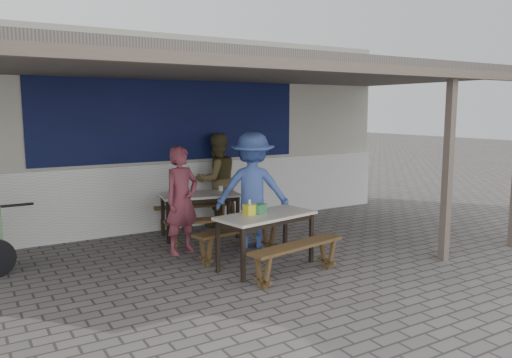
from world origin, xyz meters
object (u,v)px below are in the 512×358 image
at_px(donation_box, 259,209).
at_px(condiment_bowl, 187,194).
at_px(condiment_jar, 221,188).
at_px(bench_right_street, 297,252).
at_px(patron_wall_side, 217,180).
at_px(bench_left_street, 209,226).
at_px(table_left, 200,198).
at_px(table_right, 266,220).
at_px(bench_right_wall, 239,235).
at_px(bench_left_wall, 192,211).
at_px(patron_street_side, 182,200).
at_px(tissue_box, 250,209).
at_px(patron_right_table, 253,190).

height_order(donation_box, condiment_bowl, donation_box).
bearing_deg(condiment_bowl, condiment_jar, 7.63).
relative_size(bench_right_street, patron_wall_side, 0.87).
height_order(bench_left_street, bench_right_street, same).
bearing_deg(table_left, table_right, -75.61).
bearing_deg(table_right, condiment_jar, 69.67).
bearing_deg(condiment_jar, bench_left_street, -129.41).
height_order(donation_box, condiment_jar, donation_box).
distance_m(table_right, patron_wall_side, 2.66).
bearing_deg(table_right, bench_right_wall, 90.00).
bearing_deg(bench_left_wall, bench_right_street, -76.95).
relative_size(bench_left_street, condiment_bowl, 8.37).
distance_m(table_left, bench_left_wall, 0.71).
bearing_deg(bench_right_street, patron_street_side, 103.95).
xyz_separation_m(bench_right_wall, patron_wall_side, (0.66, 2.02, 0.53)).
bearing_deg(table_right, bench_right_street, -90.00).
bearing_deg(patron_wall_side, donation_box, 73.06).
height_order(table_left, condiment_jar, condiment_jar).
xyz_separation_m(table_left, patron_wall_side, (0.63, 0.61, 0.20)).
height_order(patron_wall_side, tissue_box, patron_wall_side).
xyz_separation_m(patron_wall_side, condiment_bowl, (-0.87, -0.61, -0.10)).
distance_m(patron_wall_side, condiment_jar, 0.55).
bearing_deg(table_right, donation_box, 119.40).
relative_size(table_left, patron_wall_side, 0.81).
xyz_separation_m(donation_box, condiment_bowl, (-0.26, 1.91, -0.04)).
bearing_deg(condiment_jar, tissue_box, -106.13).
relative_size(table_right, bench_right_wall, 0.98).
bearing_deg(bench_right_street, tissue_box, 104.58).
height_order(bench_left_street, patron_street_side, patron_street_side).
distance_m(bench_right_street, patron_right_table, 1.71).
xyz_separation_m(bench_left_street, donation_box, (0.15, -1.30, 0.48)).
bearing_deg(bench_right_street, bench_left_wall, 80.76).
distance_m(bench_right_street, patron_wall_side, 3.26).
relative_size(donation_box, condiment_bowl, 1.15).
height_order(bench_left_street, condiment_bowl, condiment_bowl).
bearing_deg(bench_left_wall, condiment_jar, -46.22).
distance_m(table_left, bench_right_street, 2.60).
relative_size(bench_left_wall, patron_right_table, 0.78).
bearing_deg(patron_right_table, donation_box, 98.28).
xyz_separation_m(bench_left_wall, table_right, (-0.05, -2.60, 0.33)).
relative_size(table_left, bench_left_street, 0.99).
relative_size(patron_wall_side, tissue_box, 12.34).
xyz_separation_m(bench_right_street, patron_right_table, (0.28, 1.59, 0.57)).
distance_m(bench_left_street, patron_wall_side, 1.54).
xyz_separation_m(bench_right_street, donation_box, (-0.17, 0.66, 0.48)).
distance_m(donation_box, condiment_jar, 2.05).
relative_size(bench_left_street, condiment_jar, 16.40).
distance_m(bench_left_wall, donation_box, 2.57).
bearing_deg(bench_left_wall, patron_right_table, -65.95).
bearing_deg(bench_left_wall, patron_street_side, -107.53).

